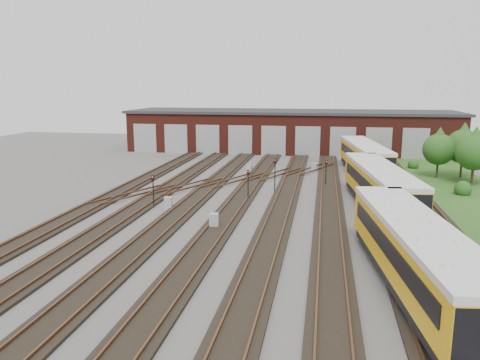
# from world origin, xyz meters

# --- Properties ---
(ground) EXTENTS (120.00, 120.00, 0.00)m
(ground) POSITION_xyz_m (0.00, 0.00, 0.00)
(ground) COLOR #44413F
(ground) RESTS_ON ground
(track_network) EXTENTS (30.40, 70.00, 0.33)m
(track_network) POSITION_xyz_m (-0.17, 0.59, 0.11)
(track_network) COLOR black
(track_network) RESTS_ON ground
(maintenance_shed) EXTENTS (51.00, 12.50, 6.35)m
(maintenance_shed) POSITION_xyz_m (-0.01, 39.97, 3.20)
(maintenance_shed) COLOR #4F1A13
(maintenance_shed) RESTS_ON ground
(grass_verge) EXTENTS (8.00, 55.00, 0.05)m
(grass_verge) POSITION_xyz_m (19.00, 10.00, 0.03)
(grass_verge) COLOR #24501A
(grass_verge) RESTS_ON ground
(metro_train) EXTENTS (5.00, 48.66, 3.39)m
(metro_train) POSITION_xyz_m (10.00, 4.49, 2.07)
(metro_train) COLOR black
(metro_train) RESTS_ON ground
(signal_mast_0) EXTENTS (0.26, 0.24, 2.77)m
(signal_mast_0) POSITION_xyz_m (-8.86, 2.40, 1.79)
(signal_mast_0) COLOR black
(signal_mast_0) RESTS_ON ground
(signal_mast_1) EXTENTS (0.22, 0.21, 2.79)m
(signal_mast_1) POSITION_xyz_m (-1.27, 6.22, 1.78)
(signal_mast_1) COLOR black
(signal_mast_1) RESTS_ON ground
(signal_mast_2) EXTENTS (0.24, 0.22, 2.69)m
(signal_mast_2) POSITION_xyz_m (5.67, 13.73, 1.73)
(signal_mast_2) COLOR black
(signal_mast_2) RESTS_ON ground
(signal_mast_3) EXTENTS (0.26, 0.24, 3.31)m
(signal_mast_3) POSITION_xyz_m (0.76, 10.04, 2.10)
(signal_mast_3) COLOR black
(signal_mast_3) RESTS_ON ground
(relay_cabinet_0) EXTENTS (0.71, 0.63, 1.05)m
(relay_cabinet_0) POSITION_xyz_m (-7.39, 1.95, 0.52)
(relay_cabinet_0) COLOR #97999C
(relay_cabinet_0) RESTS_ON ground
(relay_cabinet_1) EXTENTS (0.64, 0.59, 0.85)m
(relay_cabinet_1) POSITION_xyz_m (-3.38, 20.48, 0.43)
(relay_cabinet_1) COLOR #97999C
(relay_cabinet_1) RESTS_ON ground
(relay_cabinet_2) EXTENTS (0.72, 0.63, 1.10)m
(relay_cabinet_2) POSITION_xyz_m (-2.35, -2.57, 0.55)
(relay_cabinet_2) COLOR #97999C
(relay_cabinet_2) RESTS_ON ground
(relay_cabinet_3) EXTENTS (0.65, 0.57, 0.98)m
(relay_cabinet_3) POSITION_xyz_m (4.21, 22.42, 0.49)
(relay_cabinet_3) COLOR #97999C
(relay_cabinet_3) RESTS_ON ground
(relay_cabinet_4) EXTENTS (0.74, 0.66, 1.07)m
(relay_cabinet_4) POSITION_xyz_m (8.66, 18.66, 0.54)
(relay_cabinet_4) COLOR #97999C
(relay_cabinet_4) RESTS_ON ground
(tree_0) EXTENTS (3.48, 3.48, 5.77)m
(tree_0) POSITION_xyz_m (17.94, 20.03, 3.71)
(tree_0) COLOR #352A18
(tree_0) RESTS_ON ground
(tree_1) EXTENTS (3.74, 3.74, 6.19)m
(tree_1) POSITION_xyz_m (20.59, 16.44, 3.98)
(tree_1) COLOR #352A18
(tree_1) RESTS_ON ground
(tree_2) EXTENTS (3.79, 3.79, 6.28)m
(tree_2) POSITION_xyz_m (20.62, 20.70, 4.04)
(tree_2) COLOR #352A18
(tree_2) RESTS_ON ground
(bush_0) EXTENTS (1.61, 1.61, 1.61)m
(bush_0) POSITION_xyz_m (18.53, 11.87, 0.80)
(bush_0) COLOR #1C4714
(bush_0) RESTS_ON ground
(bush_1) EXTENTS (1.34, 1.34, 1.34)m
(bush_1) POSITION_xyz_m (16.48, 26.15, 0.67)
(bush_1) COLOR #1C4714
(bush_1) RESTS_ON ground
(bush_2) EXTENTS (1.41, 1.41, 1.41)m
(bush_2) POSITION_xyz_m (20.23, 30.95, 0.70)
(bush_2) COLOR #1C4714
(bush_2) RESTS_ON ground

